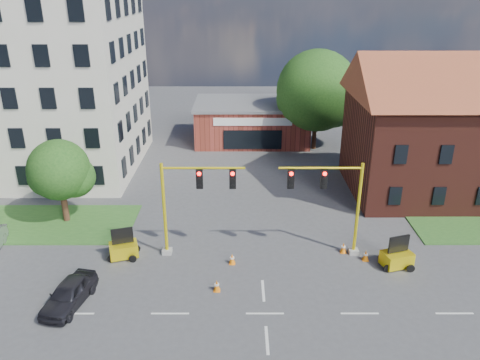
{
  "coord_description": "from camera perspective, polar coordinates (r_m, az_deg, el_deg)",
  "views": [
    {
      "loc": [
        -1.33,
        -20.0,
        15.96
      ],
      "look_at": [
        -1.31,
        10.0,
        3.46
      ],
      "focal_mm": 35.0,
      "sensor_mm": 36.0,
      "label": 1
    }
  ],
  "objects": [
    {
      "name": "cone_d",
      "position": [
        30.66,
        15.06,
        -8.88
      ],
      "size": [
        0.4,
        0.4,
        0.7
      ],
      "color": "orange",
      "rests_on": "ground"
    },
    {
      "name": "signal_mast_west",
      "position": [
        28.81,
        -6.08,
        -2.22
      ],
      "size": [
        5.3,
        0.6,
        6.2
      ],
      "color": "gray",
      "rests_on": "ground"
    },
    {
      "name": "lane_markings",
      "position": [
        23.35,
        3.45,
        -20.53
      ],
      "size": [
        60.0,
        36.0,
        0.01
      ],
      "primitive_type": null,
      "color": "silver",
      "rests_on": "ground"
    },
    {
      "name": "ground",
      "position": [
        25.62,
        3.06,
        -15.94
      ],
      "size": [
        120.0,
        120.0,
        0.0
      ],
      "primitive_type": "plane",
      "color": "#434345",
      "rests_on": "ground"
    },
    {
      "name": "trailer_east",
      "position": [
        30.45,
        18.58,
        -8.93
      ],
      "size": [
        2.04,
        1.66,
        2.01
      ],
      "rotation": [
        0.0,
        0.0,
        0.31
      ],
      "color": "yellow",
      "rests_on": "ground"
    },
    {
      "name": "signal_mast_east",
      "position": [
        29.21,
        11.19,
        -2.18
      ],
      "size": [
        5.3,
        0.6,
        6.2
      ],
      "color": "gray",
      "rests_on": "ground"
    },
    {
      "name": "sedan_dark",
      "position": [
        27.35,
        -20.12,
        -12.9
      ],
      "size": [
        2.43,
        4.31,
        1.38
      ],
      "primitive_type": "imported",
      "rotation": [
        0.0,
        0.0,
        -0.21
      ],
      "color": "black",
      "rests_on": "ground"
    },
    {
      "name": "cone_c",
      "position": [
        31.15,
        12.48,
        -8.07
      ],
      "size": [
        0.4,
        0.4,
        0.7
      ],
      "color": "orange",
      "rests_on": "ground"
    },
    {
      "name": "brick_shop",
      "position": [
        51.87,
        1.44,
        7.19
      ],
      "size": [
        12.4,
        8.4,
        4.3
      ],
      "color": "maroon",
      "rests_on": "ground"
    },
    {
      "name": "pickup_white",
      "position": [
        40.95,
        19.76,
        -0.58
      ],
      "size": [
        5.95,
        4.16,
        1.51
      ],
      "primitive_type": "imported",
      "rotation": [
        0.0,
        0.0,
        1.91
      ],
      "color": "white",
      "rests_on": "ground"
    },
    {
      "name": "tree_large",
      "position": [
        48.84,
        9.84,
        10.4
      ],
      "size": [
        8.66,
        8.24,
        10.27
      ],
      "color": "#3E2416",
      "rests_on": "ground"
    },
    {
      "name": "office_block",
      "position": [
        46.22,
        -24.61,
        13.64
      ],
      "size": [
        18.4,
        15.4,
        20.6
      ],
      "color": "beige",
      "rests_on": "ground"
    },
    {
      "name": "cone_a",
      "position": [
        27.01,
        -2.85,
        -12.74
      ],
      "size": [
        0.4,
        0.4,
        0.7
      ],
      "color": "orange",
      "rests_on": "ground"
    },
    {
      "name": "cone_b",
      "position": [
        29.3,
        -0.97,
        -9.6
      ],
      "size": [
        0.4,
        0.4,
        0.7
      ],
      "color": "orange",
      "rests_on": "ground"
    },
    {
      "name": "trailer_west",
      "position": [
        30.71,
        -14.0,
        -8.11
      ],
      "size": [
        1.99,
        1.62,
        1.96
      ],
      "rotation": [
        0.0,
        0.0,
        0.31
      ],
      "color": "yellow",
      "rests_on": "ground"
    },
    {
      "name": "tree_nw_front",
      "position": [
        35.16,
        -20.78,
        0.95
      ],
      "size": [
        4.52,
        4.31,
        6.18
      ],
      "color": "#3E2416",
      "rests_on": "ground"
    }
  ]
}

